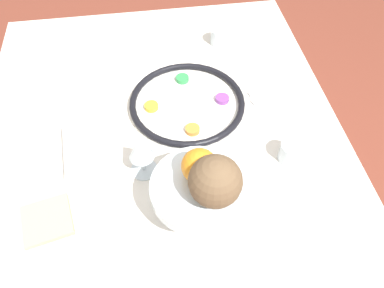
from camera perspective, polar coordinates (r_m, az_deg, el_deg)
The scene contains 13 objects.
ground_plane at distance 1.74m, azimuth -3.10°, elevation -13.60°, with size 8.00×8.00×0.00m, color brown.
dining_table at distance 1.41m, azimuth -3.76°, elevation -7.19°, with size 1.20×1.04×0.75m.
seder_plate at distance 1.14m, azimuth -0.75°, elevation 6.25°, with size 0.35×0.35×0.03m.
wine_glass at distance 0.93m, azimuth -7.83°, elevation -0.78°, with size 0.07×0.07×0.13m.
fruit_stand at distance 0.86m, azimuth 1.00°, elevation -7.16°, with size 0.22×0.22×0.12m.
orange_fruit at distance 0.81m, azimuth 1.14°, elevation -3.37°, with size 0.08×0.08×0.08m.
coconut at distance 0.77m, azimuth 3.57°, elevation -5.69°, with size 0.11×0.11×0.11m.
bread_plate at distance 0.98m, azimuth -21.11°, elevation -10.97°, with size 0.17×0.17×0.02m.
napkin_roll at distance 1.06m, azimuth -18.06°, elevation -1.11°, with size 0.18×0.06×0.04m.
cup_near at distance 1.03m, azimuth 14.87°, elevation -1.18°, with size 0.06×0.06×0.06m.
cup_mid at distance 1.37m, azimuth 4.22°, elevation 16.03°, with size 0.06×0.06×0.06m.
fork_left at distance 1.23m, azimuth 12.29°, elevation 8.34°, with size 0.06×0.17×0.01m.
fork_right at distance 1.21m, azimuth 12.68°, elevation 7.37°, with size 0.07×0.17×0.01m.
Camera 1 is at (0.73, -0.02, 1.58)m, focal length 35.00 mm.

